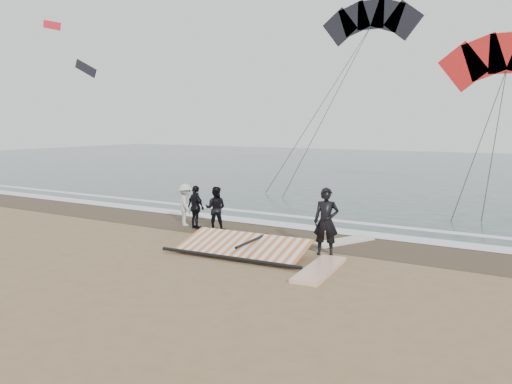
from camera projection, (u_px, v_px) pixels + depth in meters
The scene contains 13 objects.
ground at pixel (208, 269), 12.65m from camera, with size 120.00×120.00×0.00m, color #8C704C.
sea at pixel (447, 169), 40.75m from camera, with size 120.00×54.00×0.02m, color #233838.
wet_sand at pixel (289, 235), 16.48m from camera, with size 120.00×2.80×0.01m, color #4C3D2B.
foam_near at pixel (306, 227), 17.67m from camera, with size 120.00×0.90×0.01m, color white.
foam_far at pixel (325, 219), 19.12m from camera, with size 120.00×0.45×0.01m, color white.
man_main at pixel (326, 222), 13.91m from camera, with size 0.69×0.46×1.90m, color black.
board_white at pixel (320, 269), 12.46m from camera, with size 0.69×2.46×0.10m, color silver.
board_cream at pixel (344, 241), 15.46m from camera, with size 0.57×2.12×0.09m, color beige.
trio_cluster at pixel (198, 207), 17.59m from camera, with size 2.41×1.15×1.54m.
sail_rig at pixel (244, 247), 14.14m from camera, with size 4.29×1.93×0.50m.
kite_red at pixel (507, 64), 24.91m from camera, with size 7.38×4.53×10.89m.
kite_dark at pixel (370, 24), 35.16m from camera, with size 8.27×7.00×17.29m.
distant_kites at pixel (68, 45), 54.79m from camera, with size 13.20×4.12×7.69m.
Camera 1 is at (7.33, -9.92, 3.64)m, focal length 35.00 mm.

